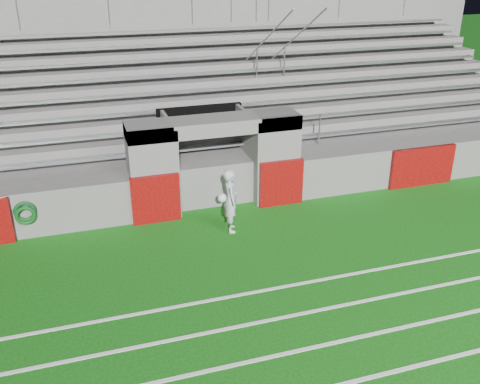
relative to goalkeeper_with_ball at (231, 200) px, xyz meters
name	(u,v)px	position (x,y,z in m)	size (l,w,h in m)	color
ground	(255,266)	(0.03, -1.88, -0.86)	(90.00, 90.00, 0.00)	#0E530D
stadium_structure	(182,114)	(0.03, 6.09, 0.63)	(26.00, 8.48, 5.42)	#5E5C59
goalkeeper_with_ball	(231,200)	(0.00, 0.00, 0.00)	(0.63, 0.67, 1.71)	#AFB4B9
hose_coil	(25,213)	(-5.04, 1.05, -0.11)	(0.56, 0.15, 0.62)	#0C3C17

